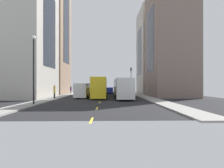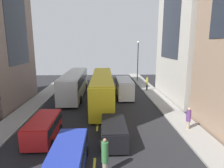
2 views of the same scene
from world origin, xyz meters
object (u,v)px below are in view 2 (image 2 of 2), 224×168
Objects in this scene: car_red_2 at (43,127)px; pedestrian_crossing_mid at (147,83)px; car_blue_0 at (68,156)px; pedestrian_waiting_curb at (188,118)px; delivery_van_white at (124,86)px; city_bus_white at (74,82)px; car_black_1 at (114,131)px; pedestrian_crossing_near at (105,155)px; streetcar_yellow at (102,86)px.

pedestrian_crossing_mid is at bearing 53.04° from car_red_2.
car_blue_0 is 1.05× the size of car_red_2.
pedestrian_waiting_curb is (9.31, 4.98, 0.20)m from car_blue_0.
pedestrian_waiting_curb is at bearing -68.54° from delivery_van_white.
city_bus_white is 14.77m from car_black_1.
car_black_1 is 1.88× the size of pedestrian_crossing_mid.
pedestrian_crossing_near is at bearing -99.75° from delivery_van_white.
pedestrian_crossing_near is (4.28, -17.42, -0.88)m from city_bus_white.
city_bus_white reaches higher than car_black_1.
pedestrian_crossing_near is (4.76, -4.30, 0.12)m from car_red_2.
car_black_1 is (4.98, -13.86, -1.07)m from city_bus_white.
car_black_1 is 2.13× the size of pedestrian_waiting_curb.
delivery_van_white is 11.91m from pedestrian_waiting_curb.
car_blue_0 is 2.19× the size of pedestrian_crossing_near.
pedestrian_crossing_mid reaches higher than pedestrian_waiting_curb.
car_red_2 reaches higher than car_blue_0.
delivery_van_white is 2.86× the size of pedestrian_crossing_mid.
city_bus_white is 2.68× the size of car_blue_0.
pedestrian_waiting_curb is 0.88× the size of pedestrian_crossing_mid.
car_blue_0 is at bearing 178.57° from pedestrian_waiting_curb.
city_bus_white is at bearing 171.78° from delivery_van_white.
pedestrian_waiting_curb is at bearing -49.41° from streetcar_yellow.
city_bus_white is at bearing 109.75° from car_black_1.
car_black_1 is at bearing 48.59° from car_blue_0.
car_black_1 is (0.96, -10.44, -1.18)m from streetcar_yellow.
delivery_van_white is 5.17m from pedestrian_crossing_mid.
city_bus_white is 5.28m from streetcar_yellow.
pedestrian_crossing_near is at bearing -8.93° from car_blue_0.
pedestrian_crossing_mid reaches higher than car_black_1.
delivery_van_white is at bearing -72.49° from pedestrian_crossing_mid.
delivery_van_white is 14.28m from car_red_2.
pedestrian_waiting_curb is (11.94, 1.02, 0.13)m from car_red_2.
car_red_2 is at bearing -114.94° from streetcar_yellow.
city_bus_white is at bearing 87.86° from car_red_2.
pedestrian_crossing_near is 20.82m from pedestrian_crossing_mid.
city_bus_white reaches higher than pedestrian_waiting_curb.
pedestrian_crossing_near is (-7.17, -5.32, -0.01)m from pedestrian_waiting_curb.
pedestrian_waiting_curb is at bearing 4.88° from car_red_2.
city_bus_white reaches higher than pedestrian_crossing_near.
car_blue_0 is at bearing -97.84° from streetcar_yellow.
car_black_1 is 0.90× the size of car_red_2.
car_red_2 is 19.24m from pedestrian_crossing_mid.
city_bus_white is 16.68m from pedestrian_waiting_curb.
pedestrian_waiting_curb is (6.47, 1.76, 0.20)m from car_black_1.
car_red_2 is at bearing 172.24° from car_black_1.
city_bus_white is at bearing 97.13° from car_blue_0.
car_black_1 is at bearing 165.66° from pedestrian_waiting_curb.
pedestrian_crossing_mid is (-0.37, 14.36, 0.16)m from pedestrian_waiting_curb.
pedestrian_crossing_mid reaches higher than car_red_2.
car_red_2 is (-0.49, -13.12, -0.99)m from city_bus_white.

